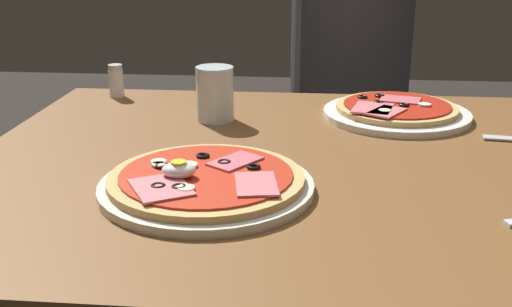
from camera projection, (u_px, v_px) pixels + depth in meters
name	position (u px, v px, depth m)	size (l,w,h in m)	color
dining_table	(316.00, 237.00, 0.98)	(1.06, 0.82, 0.76)	brown
pizza_foreground	(206.00, 182.00, 0.82)	(0.28, 0.28, 0.05)	silver
pizza_across_left	(396.00, 111.00, 1.15)	(0.27, 0.27, 0.03)	white
water_glass_near	(215.00, 98.00, 1.12)	(0.07, 0.07, 0.10)	silver
salt_shaker	(116.00, 81.00, 1.29)	(0.03, 0.03, 0.07)	white
diner_person	(347.00, 128.00, 1.76)	(0.32, 0.32, 1.18)	black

